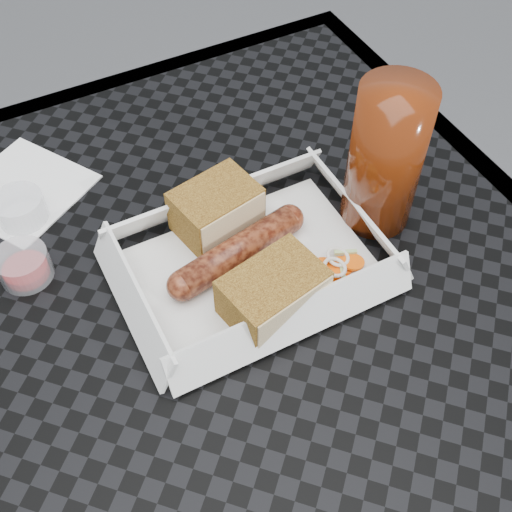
{
  "coord_description": "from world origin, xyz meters",
  "views": [
    {
      "loc": [
        -0.07,
        -0.28,
        1.24
      ],
      "look_at": [
        0.09,
        0.04,
        0.78
      ],
      "focal_mm": 45.0,
      "sensor_mm": 36.0,
      "label": 1
    }
  ],
  "objects_px": {
    "patio_table": "(188,386)",
    "bratwurst": "(238,251)",
    "food_tray": "(251,267)",
    "drink_glass": "(386,158)"
  },
  "relations": [
    {
      "from": "patio_table",
      "to": "bratwurst",
      "type": "distance_m",
      "value": 0.14
    },
    {
      "from": "patio_table",
      "to": "food_tray",
      "type": "height_order",
      "value": "food_tray"
    },
    {
      "from": "drink_glass",
      "to": "food_tray",
      "type": "bearing_deg",
      "value": -178.42
    },
    {
      "from": "food_tray",
      "to": "bratwurst",
      "type": "xyz_separation_m",
      "value": [
        -0.01,
        0.01,
        0.02
      ]
    },
    {
      "from": "patio_table",
      "to": "food_tray",
      "type": "xyz_separation_m",
      "value": [
        0.09,
        0.05,
        0.08
      ]
    },
    {
      "from": "patio_table",
      "to": "food_tray",
      "type": "bearing_deg",
      "value": 27.32
    },
    {
      "from": "patio_table",
      "to": "bratwurst",
      "type": "relative_size",
      "value": 5.16
    },
    {
      "from": "patio_table",
      "to": "food_tray",
      "type": "distance_m",
      "value": 0.13
    },
    {
      "from": "patio_table",
      "to": "bratwurst",
      "type": "bearing_deg",
      "value": 34.83
    },
    {
      "from": "bratwurst",
      "to": "drink_glass",
      "type": "bearing_deg",
      "value": -2.72
    }
  ]
}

